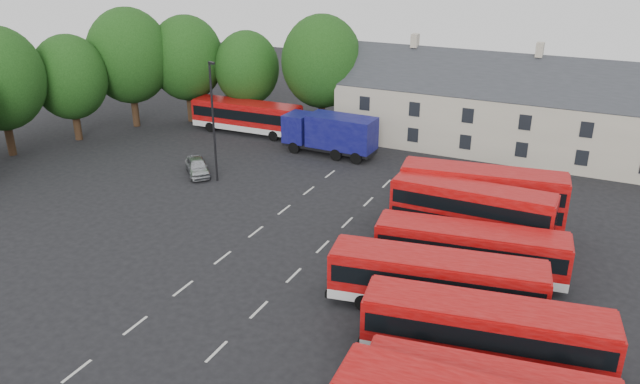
# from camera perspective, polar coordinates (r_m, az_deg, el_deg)

# --- Properties ---
(ground) EXTENTS (140.00, 140.00, 0.00)m
(ground) POSITION_cam_1_polar(r_m,az_deg,el_deg) (38.01, -10.59, -7.24)
(ground) COLOR black
(ground) RESTS_ON ground
(lane_markings) EXTENTS (5.15, 33.80, 0.01)m
(lane_markings) POSITION_cam_1_polar(r_m,az_deg,el_deg) (38.19, -5.76, -6.77)
(lane_markings) COLOR beige
(lane_markings) RESTS_ON ground
(treeline) EXTENTS (29.92, 32.59, 12.01)m
(treeline) POSITION_cam_1_polar(r_m,az_deg,el_deg) (62.41, -16.37, 10.71)
(treeline) COLOR black
(treeline) RESTS_ON ground
(terrace_houses) EXTENTS (35.70, 7.13, 10.06)m
(terrace_houses) POSITION_cam_1_polar(r_m,az_deg,el_deg) (58.44, 18.74, 6.79)
(terrace_houses) COLOR beige
(terrace_houses) RESTS_ON ground
(bus_row_c) EXTENTS (11.52, 4.37, 3.18)m
(bus_row_c) POSITION_cam_1_polar(r_m,az_deg,el_deg) (30.24, 14.92, -11.97)
(bus_row_c) COLOR silver
(bus_row_c) RESTS_ON ground
(bus_row_d) EXTENTS (11.49, 4.44, 3.17)m
(bus_row_d) POSITION_cam_1_polar(r_m,az_deg,el_deg) (33.62, 10.59, -7.75)
(bus_row_d) COLOR silver
(bus_row_d) RESTS_ON ground
(bus_row_e) EXTENTS (11.13, 4.01, 3.08)m
(bus_row_e) POSITION_cam_1_polar(r_m,az_deg,el_deg) (37.22, 13.59, -4.95)
(bus_row_e) COLOR silver
(bus_row_e) RESTS_ON ground
(bus_dd_south) EXTENTS (10.08, 2.39, 4.13)m
(bus_dd_south) POSITION_cam_1_polar(r_m,az_deg,el_deg) (40.50, 13.63, -1.81)
(bus_dd_south) COLOR silver
(bus_dd_south) RESTS_ON ground
(bus_dd_north) EXTENTS (10.90, 3.92, 4.37)m
(bus_dd_north) POSITION_cam_1_polar(r_m,az_deg,el_deg) (42.80, 14.56, -0.34)
(bus_dd_north) COLOR silver
(bus_dd_north) RESTS_ON ground
(bus_north) EXTENTS (11.31, 2.91, 3.18)m
(bus_north) POSITION_cam_1_polar(r_m,az_deg,el_deg) (62.75, -6.73, 7.04)
(bus_north) COLOR silver
(bus_north) RESTS_ON ground
(box_truck) EXTENTS (8.56, 2.92, 3.71)m
(box_truck) POSITION_cam_1_polar(r_m,az_deg,el_deg) (56.03, 0.98, 5.46)
(box_truck) COLOR black
(box_truck) RESTS_ON ground
(silver_car) EXTENTS (4.08, 4.14, 1.41)m
(silver_car) POSITION_cam_1_polar(r_m,az_deg,el_deg) (52.69, -11.15, 2.29)
(silver_car) COLOR #A8ABB0
(silver_car) RESTS_ON ground
(lamppost) EXTENTS (0.67, 0.42, 9.68)m
(lamppost) POSITION_cam_1_polar(r_m,az_deg,el_deg) (49.73, -9.73, 6.58)
(lamppost) COLOR black
(lamppost) RESTS_ON ground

